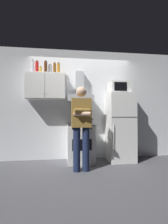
{
  "coord_description": "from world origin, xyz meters",
  "views": [
    {
      "loc": [
        -0.48,
        -3.53,
        1.11
      ],
      "look_at": [
        0.0,
        0.0,
        1.15
      ],
      "focal_mm": 26.37,
      "sensor_mm": 36.0,
      "label": 1
    }
  ],
  "objects": [
    {
      "name": "bottle_beer_brown",
      "position": [
        -0.65,
        0.42,
        2.18
      ],
      "size": [
        0.07,
        0.07,
        0.28
      ],
      "color": "brown",
      "rests_on": "upper_cabinet"
    },
    {
      "name": "refrigerator",
      "position": [
        0.9,
        0.25,
        0.8
      ],
      "size": [
        0.6,
        0.62,
        1.6
      ],
      "color": "white",
      "rests_on": "ground_plane"
    },
    {
      "name": "cooking_pot",
      "position": [
        0.08,
        0.13,
        0.94
      ],
      "size": [
        0.3,
        0.2,
        0.13
      ],
      "color": "#B7BABF",
      "rests_on": "stove_oven"
    },
    {
      "name": "ground_plane",
      "position": [
        0.0,
        0.0,
        0.0
      ],
      "size": [
        7.0,
        7.0,
        0.0
      ],
      "primitive_type": "plane",
      "color": "#4C4C51"
    },
    {
      "name": "microwave",
      "position": [
        0.9,
        0.27,
        1.74
      ],
      "size": [
        0.48,
        0.37,
        0.28
      ],
      "color": "silver",
      "rests_on": "refrigerator"
    },
    {
      "name": "bottle_spice_jar",
      "position": [
        -0.97,
        0.34,
        2.12
      ],
      "size": [
        0.06,
        0.06,
        0.15
      ],
      "color": "gold",
      "rests_on": "upper_cabinet"
    },
    {
      "name": "back_wall_tiled",
      "position": [
        0.0,
        0.6,
        1.35
      ],
      "size": [
        4.8,
        0.1,
        2.7
      ],
      "primitive_type": "cube",
      "color": "white",
      "rests_on": "ground_plane"
    },
    {
      "name": "range_hood",
      "position": [
        -0.05,
        0.38,
        1.6
      ],
      "size": [
        0.6,
        0.44,
        0.75
      ],
      "color": "#B7BABF"
    },
    {
      "name": "bottle_vodka_clear",
      "position": [
        -1.15,
        0.37,
        2.2
      ],
      "size": [
        0.07,
        0.07,
        0.3
      ],
      "color": "silver",
      "rests_on": "upper_cabinet"
    },
    {
      "name": "stove_oven",
      "position": [
        -0.05,
        0.25,
        0.43
      ],
      "size": [
        0.6,
        0.62,
        0.87
      ],
      "color": "white",
      "rests_on": "ground_plane"
    },
    {
      "name": "person_standing",
      "position": [
        -0.1,
        -0.36,
        0.9
      ],
      "size": [
        0.38,
        0.33,
        1.64
      ],
      "color": "#192342",
      "rests_on": "ground_plane"
    },
    {
      "name": "bottle_rum_dark",
      "position": [
        -0.85,
        0.35,
        2.19
      ],
      "size": [
        0.07,
        0.07,
        0.29
      ],
      "color": "#47230F",
      "rests_on": "upper_cabinet"
    },
    {
      "name": "upper_cabinet",
      "position": [
        -0.85,
        0.37,
        1.75
      ],
      "size": [
        0.9,
        0.37,
        0.6
      ],
      "color": "white"
    },
    {
      "name": "bottle_canister_steel",
      "position": [
        -0.75,
        0.41,
        2.16
      ],
      "size": [
        0.08,
        0.08,
        0.23
      ],
      "color": "#B2B5BA",
      "rests_on": "upper_cabinet"
    },
    {
      "name": "bottle_liquor_amber",
      "position": [
        -0.56,
        0.4,
        2.18
      ],
      "size": [
        0.07,
        0.07,
        0.28
      ],
      "color": "#B7721E",
      "rests_on": "upper_cabinet"
    },
    {
      "name": "bottle_soda_red",
      "position": [
        -1.05,
        0.38,
        2.19
      ],
      "size": [
        0.08,
        0.08,
        0.29
      ],
      "color": "red",
      "rests_on": "upper_cabinet"
    }
  ]
}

